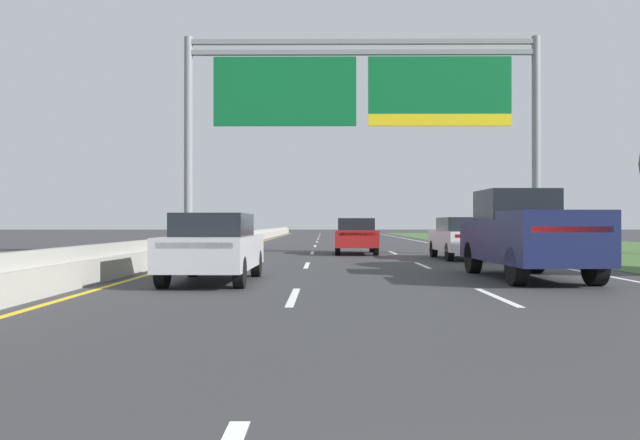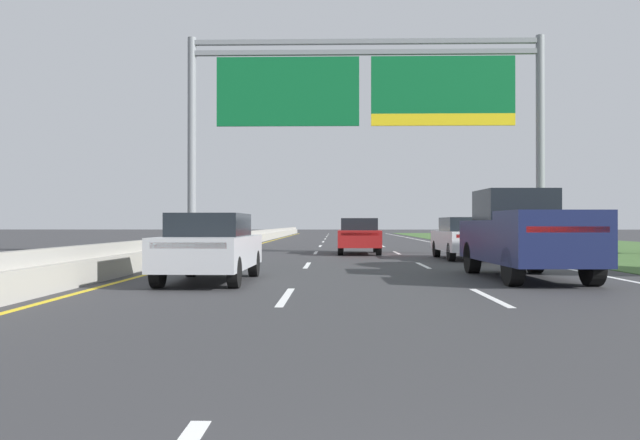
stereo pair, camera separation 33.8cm
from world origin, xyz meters
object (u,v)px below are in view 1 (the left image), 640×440
(car_white_right_lane_sedan, at_px, (462,237))
(pickup_truck_navy, at_px, (526,234))
(overhead_sign_gantry, at_px, (362,100))
(car_silver_left_lane_sedan, at_px, (214,246))
(car_red_centre_lane_sedan, at_px, (356,235))

(car_white_right_lane_sedan, bearing_deg, pickup_truck_navy, 177.08)
(overhead_sign_gantry, distance_m, pickup_truck_navy, 13.20)
(pickup_truck_navy, relative_size, car_silver_left_lane_sedan, 1.23)
(car_silver_left_lane_sedan, xyz_separation_m, car_red_centre_lane_sedan, (3.91, 13.95, 0.00))
(overhead_sign_gantry, relative_size, pickup_truck_navy, 2.76)
(pickup_truck_navy, xyz_separation_m, car_silver_left_lane_sedan, (-7.47, -1.01, -0.26))
(pickup_truck_navy, relative_size, car_red_centre_lane_sedan, 1.23)
(pickup_truck_navy, bearing_deg, car_silver_left_lane_sedan, 96.13)
(overhead_sign_gantry, distance_m, car_red_centre_lane_sedan, 5.91)
(overhead_sign_gantry, relative_size, car_white_right_lane_sedan, 3.40)
(overhead_sign_gantry, xyz_separation_m, car_silver_left_lane_sedan, (-4.12, -12.55, -5.73))
(pickup_truck_navy, bearing_deg, car_white_right_lane_sedan, -3.40)
(car_white_right_lane_sedan, distance_m, car_red_centre_lane_sedan, 5.69)
(car_red_centre_lane_sedan, bearing_deg, overhead_sign_gantry, -170.62)
(overhead_sign_gantry, height_order, car_red_centre_lane_sedan, overhead_sign_gantry)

